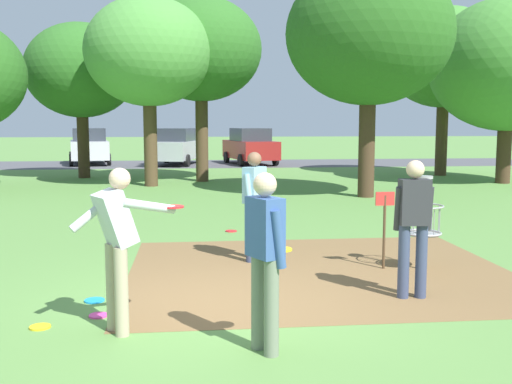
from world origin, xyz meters
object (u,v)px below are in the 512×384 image
(player_waiting_right, at_px, (414,221))
(disc_golf_basket, at_px, (419,219))
(player_throwing, at_px, (265,252))
(frisbee_far_left, at_px, (99,315))
(player_foreground_watching, at_px, (255,200))
(tree_mid_right, at_px, (369,35))
(tree_near_right, at_px, (81,71))
(frisbee_near_basket, at_px, (231,231))
(parked_car_center_left, at_px, (176,147))
(parked_car_center_right, at_px, (250,146))
(tree_far_left, at_px, (201,50))
(tree_mid_center, at_px, (508,65))
(frisbee_scattered_b, at_px, (94,300))
(tree_near_left, at_px, (149,52))
(parked_car_leftmost, at_px, (89,146))
(tree_mid_left, at_px, (444,58))
(player_waiting_left, at_px, (117,239))
(frisbee_scattered_a, at_px, (40,327))

(player_waiting_right, bearing_deg, disc_golf_basket, 66.18)
(player_throwing, distance_m, frisbee_far_left, 2.33)
(player_foreground_watching, height_order, tree_mid_right, tree_mid_right)
(tree_near_right, bearing_deg, tree_mid_right, -37.23)
(player_foreground_watching, height_order, player_waiting_right, same)
(player_throwing, xyz_separation_m, frisbee_near_basket, (0.09, 6.29, -0.96))
(frisbee_far_left, bearing_deg, player_waiting_right, 4.85)
(parked_car_center_left, height_order, parked_car_center_right, same)
(disc_golf_basket, relative_size, parked_car_center_left, 0.31)
(player_foreground_watching, xyz_separation_m, tree_far_left, (-0.59, 12.75, 3.74))
(tree_near_right, height_order, tree_mid_center, tree_mid_center)
(disc_golf_basket, xyz_separation_m, player_waiting_right, (-0.61, -1.39, 0.21))
(player_waiting_right, height_order, frisbee_scattered_b, player_waiting_right)
(player_throwing, xyz_separation_m, tree_near_right, (-4.85, 18.37, 3.13))
(tree_near_left, bearing_deg, tree_mid_right, -29.69)
(disc_golf_basket, bearing_deg, frisbee_scattered_b, -166.06)
(disc_golf_basket, distance_m, player_waiting_right, 1.53)
(player_waiting_right, relative_size, parked_car_center_left, 0.38)
(parked_car_leftmost, bearing_deg, frisbee_near_basket, -73.10)
(frisbee_far_left, bearing_deg, tree_near_right, 100.30)
(frisbee_far_left, distance_m, tree_mid_left, 20.58)
(player_waiting_left, xyz_separation_m, tree_near_left, (-0.62, 14.35, 3.46))
(tree_mid_center, bearing_deg, parked_car_leftmost, 144.99)
(disc_golf_basket, height_order, frisbee_scattered_a, disc_golf_basket)
(frisbee_near_basket, distance_m, parked_car_leftmost, 20.65)
(player_throwing, relative_size, parked_car_center_left, 0.38)
(parked_car_center_left, bearing_deg, parked_car_leftmost, 168.59)
(parked_car_center_right, bearing_deg, player_waiting_left, -98.69)
(player_waiting_left, bearing_deg, player_foreground_watching, 60.52)
(tree_near_right, xyz_separation_m, tree_mid_left, (14.22, -0.46, 0.59))
(frisbee_near_basket, xyz_separation_m, frisbee_scattered_b, (-1.96, -4.47, 0.00))
(parked_car_center_right, bearing_deg, frisbee_scattered_a, -100.74)
(player_waiting_right, relative_size, tree_far_left, 0.26)
(disc_golf_basket, bearing_deg, frisbee_near_basket, 127.19)
(player_throwing, relative_size, parked_car_center_right, 0.38)
(tree_mid_center, bearing_deg, tree_near_left, 178.35)
(player_foreground_watching, bearing_deg, parked_car_leftmost, 105.54)
(tree_near_right, height_order, tree_mid_left, tree_mid_left)
(player_throwing, bearing_deg, player_waiting_left, 154.53)
(tree_mid_right, bearing_deg, tree_mid_left, 52.31)
(disc_golf_basket, height_order, frisbee_far_left, disc_golf_basket)
(frisbee_near_basket, distance_m, tree_far_left, 11.24)
(frisbee_scattered_b, xyz_separation_m, tree_mid_right, (6.21, 9.58, 4.60))
(disc_golf_basket, relative_size, tree_near_left, 0.22)
(player_waiting_right, distance_m, frisbee_scattered_b, 4.02)
(player_throwing, bearing_deg, player_foreground_watching, 85.57)
(disc_golf_basket, xyz_separation_m, player_waiting_left, (-4.07, -2.25, 0.23))
(player_foreground_watching, bearing_deg, tree_near_left, 101.72)
(frisbee_scattered_a, bearing_deg, tree_mid_right, 57.70)
(parked_car_center_right, bearing_deg, tree_mid_left, -45.47)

